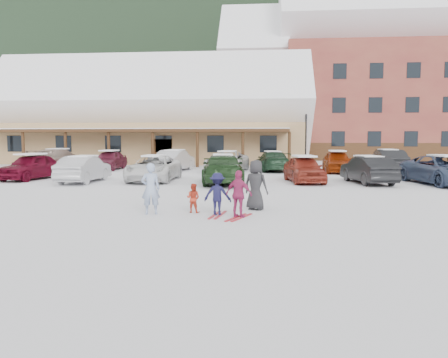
# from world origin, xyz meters

# --- Properties ---
(ground) EXTENTS (160.00, 160.00, 0.00)m
(ground) POSITION_xyz_m (0.00, 0.00, 0.00)
(ground) COLOR white
(ground) RESTS_ON ground
(forested_hillside) EXTENTS (300.00, 70.00, 38.00)m
(forested_hillside) POSITION_xyz_m (0.00, 85.00, 19.00)
(forested_hillside) COLOR black
(forested_hillside) RESTS_ON ground
(day_lodge) EXTENTS (29.12, 12.50, 10.38)m
(day_lodge) POSITION_xyz_m (-9.00, 27.96, 3.94)
(day_lodge) COLOR tan
(day_lodge) RESTS_ON ground
(alpine_hotel) EXTENTS (31.48, 14.01, 21.48)m
(alpine_hotel) POSITION_xyz_m (14.27, 38.00, 8.63)
(alpine_hotel) COLOR maroon
(alpine_hotel) RESTS_ON ground
(lamp_post) EXTENTS (0.50, 0.25, 6.18)m
(lamp_post) POSITION_xyz_m (5.19, 24.44, 3.49)
(lamp_post) COLOR black
(lamp_post) RESTS_ON ground
(conifer_2) EXTENTS (5.28, 5.28, 12.24)m
(conifer_2) POSITION_xyz_m (-30.00, 42.00, 6.83)
(conifer_2) COLOR black
(conifer_2) RESTS_ON ground
(conifer_3) EXTENTS (3.96, 3.96, 9.18)m
(conifer_3) POSITION_xyz_m (6.00, 44.00, 5.12)
(conifer_3) COLOR black
(conifer_3) RESTS_ON ground
(adult_skier) EXTENTS (0.66, 0.52, 1.60)m
(adult_skier) POSITION_xyz_m (-1.87, -0.22, 0.80)
(adult_skier) COLOR #93A7CA
(adult_skier) RESTS_ON ground
(toddler_red) EXTENTS (0.52, 0.45, 0.93)m
(toddler_red) POSITION_xyz_m (-0.61, 0.17, 0.46)
(toddler_red) COLOR red
(toddler_red) RESTS_ON ground
(child_navy) EXTENTS (0.90, 0.60, 1.31)m
(child_navy) POSITION_xyz_m (0.21, -0.25, 0.65)
(child_navy) COLOR #141438
(child_navy) RESTS_ON ground
(skis_child_navy) EXTENTS (0.39, 1.41, 0.03)m
(skis_child_navy) POSITION_xyz_m (0.21, -0.25, 0.01)
(skis_child_navy) COLOR #AD1822
(skis_child_navy) RESTS_ON ground
(child_magenta) EXTENTS (0.90, 0.63, 1.42)m
(child_magenta) POSITION_xyz_m (0.89, -0.61, 0.71)
(child_magenta) COLOR #A82A60
(child_magenta) RESTS_ON ground
(skis_child_magenta) EXTENTS (0.70, 1.38, 0.03)m
(skis_child_magenta) POSITION_xyz_m (0.89, -0.61, 0.01)
(skis_child_magenta) COLOR #AD1822
(skis_child_magenta) RESTS_ON ground
(bystander_dark) EXTENTS (0.94, 0.79, 1.65)m
(bystander_dark) POSITION_xyz_m (1.36, 0.90, 0.82)
(bystander_dark) COLOR #28282A
(bystander_dark) RESTS_ON ground
(parked_car_0) EXTENTS (2.38, 4.46, 1.44)m
(parked_car_0) POSITION_xyz_m (-11.42, 10.04, 0.72)
(parked_car_0) COLOR #60091D
(parked_car_0) RESTS_ON ground
(parked_car_1) EXTENTS (1.51, 4.23, 1.39)m
(parked_car_1) POSITION_xyz_m (-7.84, 8.85, 0.69)
(parked_car_1) COLOR #B3B4B9
(parked_car_1) RESTS_ON ground
(parked_car_2) EXTENTS (2.32, 5.01, 1.39)m
(parked_car_2) POSITION_xyz_m (-4.32, 9.85, 0.70)
(parked_car_2) COLOR white
(parked_car_2) RESTS_ON ground
(parked_car_3) EXTENTS (2.58, 5.31, 1.49)m
(parked_car_3) POSITION_xyz_m (-0.47, 8.87, 0.74)
(parked_car_3) COLOR #1F3C1C
(parked_car_3) RESTS_ON ground
(parked_car_4) EXTENTS (2.23, 4.30, 1.40)m
(parked_car_4) POSITION_xyz_m (3.74, 9.90, 0.70)
(parked_car_4) COLOR maroon
(parked_car_4) RESTS_ON ground
(parked_car_5) EXTENTS (2.19, 4.48, 1.41)m
(parked_car_5) POSITION_xyz_m (6.97, 9.60, 0.71)
(parked_car_5) COLOR black
(parked_car_5) RESTS_ON ground
(parked_car_6) EXTENTS (3.30, 5.62, 1.47)m
(parked_car_6) POSITION_xyz_m (10.64, 9.37, 0.73)
(parked_car_6) COLOR #374665
(parked_car_6) RESTS_ON ground
(parked_car_7) EXTENTS (2.40, 5.38, 1.53)m
(parked_car_7) POSITION_xyz_m (-13.31, 17.19, 0.77)
(parked_car_7) COLOR gray
(parked_car_7) RESTS_ON ground
(parked_car_8) EXTENTS (1.68, 4.15, 1.41)m
(parked_car_8) POSITION_xyz_m (-9.61, 17.59, 0.71)
(parked_car_8) COLOR maroon
(parked_car_8) RESTS_ON ground
(parked_car_9) EXTENTS (2.21, 4.67, 1.48)m
(parked_car_9) POSITION_xyz_m (-4.61, 16.95, 0.74)
(parked_car_9) COLOR #B7B8BB
(parked_car_9) RESTS_ON ground
(parked_car_10) EXTENTS (3.03, 5.40, 1.43)m
(parked_car_10) POSITION_xyz_m (-0.87, 16.41, 0.71)
(parked_car_10) COLOR silver
(parked_car_10) RESTS_ON ground
(parked_car_11) EXTENTS (2.57, 5.00, 1.39)m
(parked_car_11) POSITION_xyz_m (2.25, 17.36, 0.69)
(parked_car_11) COLOR #193421
(parked_car_11) RESTS_ON ground
(parked_car_12) EXTENTS (1.88, 4.37, 1.47)m
(parked_car_12) POSITION_xyz_m (6.55, 16.53, 0.73)
(parked_car_12) COLOR #8C2A07
(parked_car_12) RESTS_ON ground
(parked_car_13) EXTENTS (1.68, 4.68, 1.54)m
(parked_car_13) POSITION_xyz_m (10.07, 17.31, 0.77)
(parked_car_13) COLOR black
(parked_car_13) RESTS_ON ground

